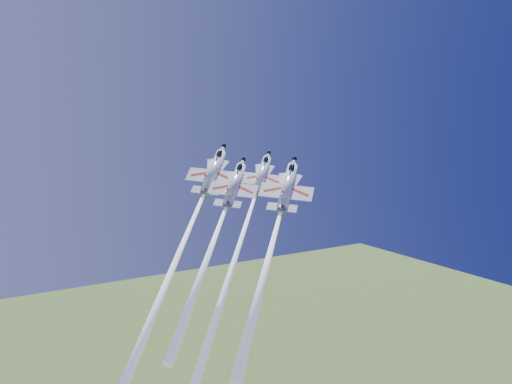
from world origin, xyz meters
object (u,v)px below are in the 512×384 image
jet_lead (238,250)px  jet_left (175,263)px  jet_right (273,242)px  jet_slot (215,237)px

jet_lead → jet_left: bearing=-129.6°
jet_lead → jet_left: jet_left is taller
jet_right → jet_left: bearing=-158.0°
jet_right → jet_slot: jet_slot is taller
jet_left → jet_right: (15.51, -6.05, 2.75)m
jet_right → jet_slot: size_ratio=1.11×
jet_left → jet_slot: 8.00m
jet_left → jet_slot: jet_left is taller
jet_left → jet_slot: bearing=15.2°
jet_left → jet_lead: bearing=50.4°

